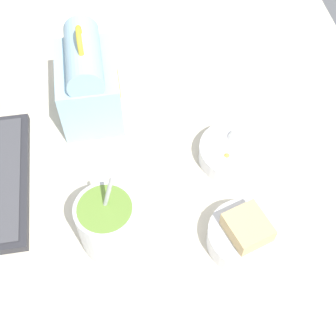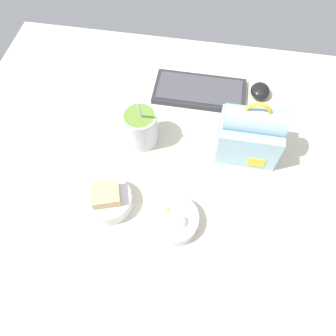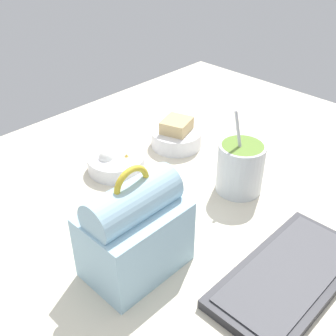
{
  "view_description": "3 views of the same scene",
  "coord_description": "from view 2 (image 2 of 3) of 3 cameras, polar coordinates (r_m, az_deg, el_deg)",
  "views": [
    {
      "loc": [
        -49.26,
        1.82,
        78.92
      ],
      "look_at": [
        -1.09,
        -5.94,
        7.0
      ],
      "focal_mm": 50.0,
      "sensor_mm": 36.0,
      "label": 1
    },
    {
      "loc": [
        6.65,
        -51.62,
        85.73
      ],
      "look_at": [
        -1.09,
        -5.94,
        7.0
      ],
      "focal_mm": 35.0,
      "sensor_mm": 36.0,
      "label": 2
    },
    {
      "loc": [
        54.48,
        48.18,
        58.55
      ],
      "look_at": [
        -1.09,
        -5.94,
        7.0
      ],
      "focal_mm": 45.0,
      "sensor_mm": 36.0,
      "label": 3
    }
  ],
  "objects": [
    {
      "name": "desk_surface",
      "position": [
        0.99,
        1.19,
        1.07
      ],
      "size": [
        140.0,
        110.0,
        2.0
      ],
      "color": "beige",
      "rests_on": "ground"
    },
    {
      "name": "keyboard",
      "position": [
        1.15,
        5.52,
        13.2
      ],
      "size": [
        30.9,
        14.96,
        2.1
      ],
      "color": "#2D2D33",
      "rests_on": "desk_surface"
    },
    {
      "name": "lunch_bag",
      "position": [
        0.96,
        14.06,
        5.78
      ],
      "size": [
        17.42,
        12.27,
        21.4
      ],
      "color": "#9EC6DB",
      "rests_on": "desk_surface"
    },
    {
      "name": "soup_cup",
      "position": [
        0.99,
        -4.82,
        7.09
      ],
      "size": [
        10.24,
        10.24,
        19.06
      ],
      "color": "silver",
      "rests_on": "desk_surface"
    },
    {
      "name": "bento_bowl_sandwich",
      "position": [
        0.91,
        -10.47,
        -5.43
      ],
      "size": [
        13.2,
        13.2,
        7.49
      ],
      "color": "silver",
      "rests_on": "desk_surface"
    },
    {
      "name": "bento_bowl_snacks",
      "position": [
        0.88,
        0.89,
        -8.96
      ],
      "size": [
        13.64,
        13.64,
        5.66
      ],
      "color": "silver",
      "rests_on": "desk_surface"
    },
    {
      "name": "computer_mouse",
      "position": [
        1.17,
        15.76,
        12.79
      ],
      "size": [
        6.38,
        7.3,
        3.93
      ],
      "color": "black",
      "rests_on": "desk_surface"
    }
  ]
}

